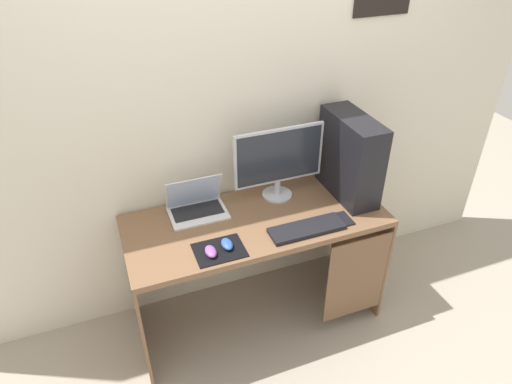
{
  "coord_description": "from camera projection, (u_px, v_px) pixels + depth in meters",
  "views": [
    {
      "loc": [
        -0.74,
        -1.93,
        2.33
      ],
      "look_at": [
        0.0,
        0.0,
        0.96
      ],
      "focal_mm": 31.95,
      "sensor_mm": 36.0,
      "label": 1
    }
  ],
  "objects": [
    {
      "name": "ground_plane",
      "position": [
        256.0,
        313.0,
        3.01
      ],
      "size": [
        8.0,
        8.0,
        0.0
      ],
      "primitive_type": "plane",
      "color": "#9E9384"
    },
    {
      "name": "mouse_left",
      "position": [
        227.0,
        244.0,
        2.36
      ],
      "size": [
        0.06,
        0.1,
        0.03
      ],
      "primitive_type": "ellipsoid",
      "color": "#2D51B2",
      "rests_on": "mousepad"
    },
    {
      "name": "cell_phone",
      "position": [
        344.0,
        219.0,
        2.57
      ],
      "size": [
        0.07,
        0.13,
        0.01
      ],
      "primitive_type": "cube",
      "color": "black",
      "rests_on": "desk"
    },
    {
      "name": "desk",
      "position": [
        260.0,
        240.0,
        2.66
      ],
      "size": [
        1.48,
        0.63,
        0.78
      ],
      "color": "brown",
      "rests_on": "ground_plane"
    },
    {
      "name": "mouse_right",
      "position": [
        211.0,
        251.0,
        2.31
      ],
      "size": [
        0.06,
        0.1,
        0.03
      ],
      "primitive_type": "ellipsoid",
      "color": "#8C4C99",
      "rests_on": "mousepad"
    },
    {
      "name": "pc_tower",
      "position": [
        350.0,
        157.0,
        2.67
      ],
      "size": [
        0.18,
        0.47,
        0.5
      ],
      "primitive_type": "cube",
      "color": "black",
      "rests_on": "desk"
    },
    {
      "name": "keyboard",
      "position": [
        307.0,
        229.0,
        2.48
      ],
      "size": [
        0.42,
        0.14,
        0.02
      ],
      "primitive_type": "cube",
      "color": "black",
      "rests_on": "desk"
    },
    {
      "name": "mousepad",
      "position": [
        219.0,
        250.0,
        2.35
      ],
      "size": [
        0.26,
        0.2,
        0.0
      ],
      "primitive_type": "cube",
      "color": "black",
      "rests_on": "desk"
    },
    {
      "name": "wall_back",
      "position": [
        234.0,
        109.0,
        2.57
      ],
      "size": [
        4.0,
        0.05,
        2.6
      ],
      "color": "beige",
      "rests_on": "ground_plane"
    },
    {
      "name": "monitor",
      "position": [
        279.0,
        161.0,
        2.64
      ],
      "size": [
        0.55,
        0.18,
        0.45
      ],
      "color": "#B7BCC6",
      "rests_on": "desk"
    },
    {
      "name": "laptop",
      "position": [
        197.0,
        205.0,
        2.61
      ],
      "size": [
        0.33,
        0.23,
        0.22
      ],
      "color": "silver",
      "rests_on": "desk"
    }
  ]
}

